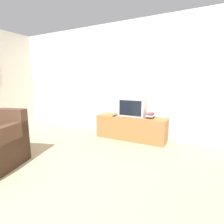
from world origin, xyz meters
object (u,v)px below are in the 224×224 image
book_stack (150,116)px  remote_on_stand (115,115)px  television (133,107)px  tv_stand (131,128)px

book_stack → remote_on_stand: 0.79m
remote_on_stand → book_stack: bearing=10.2°
television → book_stack: television is taller
tv_stand → book_stack: (0.42, 0.04, 0.31)m
television → book_stack: size_ratio=2.56×
book_stack → remote_on_stand: book_stack is taller
tv_stand → remote_on_stand: remote_on_stand is taller
tv_stand → book_stack: bearing=5.3°
book_stack → tv_stand: bearing=-174.7°
book_stack → remote_on_stand: bearing=-169.8°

